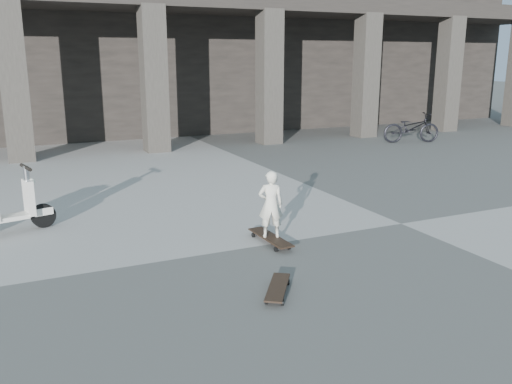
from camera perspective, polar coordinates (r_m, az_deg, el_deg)
name	(u,v)px	position (r m, az deg, el deg)	size (l,w,h in m)	color
ground	(401,224)	(9.06, 15.03, -3.24)	(90.00, 90.00, 0.00)	#4F4F4D
colonnade	(164,46)	(21.14, -9.64, 14.95)	(28.00, 8.82, 6.00)	black
longboard	(271,238)	(7.84, 1.54, -4.87)	(0.27, 1.00, 0.10)	black
skateboard_spare	(278,288)	(6.23, 2.29, -10.07)	(0.61, 0.76, 0.09)	black
child	(271,204)	(7.69, 1.56, -1.29)	(0.35, 0.23, 0.97)	beige
bicycle	(411,128)	(17.76, 16.03, 6.52)	(0.62, 1.77, 0.93)	black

